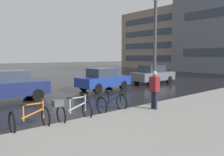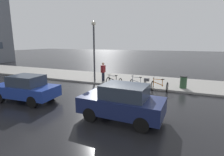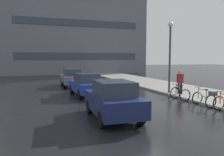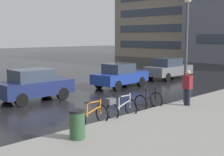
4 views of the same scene
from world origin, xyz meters
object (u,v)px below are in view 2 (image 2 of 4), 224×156
pedestrian (103,71)px  streetlamp (94,45)px  car_blue (26,88)px  car_navy (122,102)px  bicycle_nearest (160,86)px  bicycle_third (114,82)px  trash_bin (183,83)px  bicycle_second (140,83)px

pedestrian → streetlamp: size_ratio=0.34×
car_blue → car_navy: bearing=-91.7°
car_navy → pedestrian: (6.37, 4.03, 0.17)m
bicycle_nearest → bicycle_third: (-0.08, 3.46, 0.01)m
pedestrian → trash_bin: pedestrian is taller
bicycle_second → car_blue: (-5.27, 5.56, 0.28)m
bicycle_second → car_navy: (-5.45, -0.54, 0.33)m
streetlamp → bicycle_second: bearing=-96.0°
bicycle_third → trash_bin: size_ratio=1.11×
car_blue → trash_bin: car_blue is taller
car_navy → trash_bin: (6.51, -2.42, -0.30)m
bicycle_third → streetlamp: bearing=74.3°
car_navy → bicycle_nearest: bearing=-9.3°
pedestrian → streetlamp: streetlamp is taller
bicycle_nearest → car_blue: car_blue is taller
car_blue → bicycle_nearest: bearing=-53.3°
trash_bin → bicycle_second: bearing=109.6°
bicycle_nearest → bicycle_second: bearing=87.7°
bicycle_second → pedestrian: bearing=75.3°
car_blue → streetlamp: bearing=-14.7°
bicycle_second → car_blue: car_blue is taller
car_navy → pedestrian: pedestrian is taller
bicycle_second → car_navy: size_ratio=0.37×
car_navy → streetlamp: bearing=38.1°
bicycle_nearest → streetlamp: (0.49, 5.49, 2.80)m
bicycle_third → car_navy: (-5.31, -2.58, 0.41)m
bicycle_second → trash_bin: size_ratio=1.34×
pedestrian → car_blue: bearing=161.4°
bicycle_second → car_navy: 5.49m
streetlamp → trash_bin: (0.63, -7.03, -2.68)m
bicycle_nearest → car_navy: (-5.40, 0.89, 0.42)m
bicycle_third → trash_bin: trash_bin is taller
car_blue → bicycle_second: bearing=-46.5°
car_navy → trash_bin: 6.95m
streetlamp → trash_bin: size_ratio=4.97×
bicycle_nearest → trash_bin: bearing=-54.1°
bicycle_nearest → bicycle_second: (0.06, 1.43, 0.09)m
bicycle_nearest → trash_bin: size_ratio=1.10×
car_blue → streetlamp: streetlamp is taller
bicycle_third → car_navy: bearing=-154.1°
bicycle_third → streetlamp: size_ratio=0.22×
bicycle_second → car_blue: bearing=133.5°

